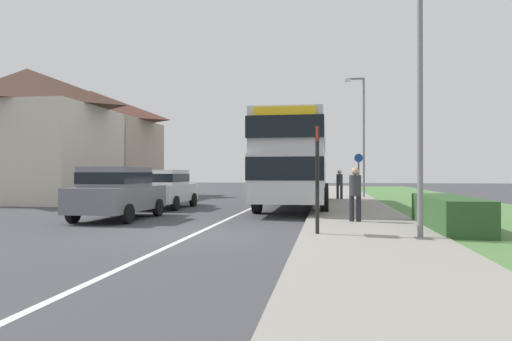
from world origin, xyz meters
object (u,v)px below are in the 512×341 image
Objects in this scene: pedestrian_at_stop at (355,192)px; cycle_route_sign at (359,175)px; parked_car_grey at (118,191)px; street_lamp_mid at (362,129)px; pedestrian_walking_away at (340,183)px; street_lamp_near at (415,46)px; double_decker_bus at (296,159)px; bus_stop_sign at (317,172)px; parked_car_white at (165,187)px.

pedestrian_at_stop is 0.66× the size of cycle_route_sign.
cycle_route_sign reaches higher than parked_car_grey.
street_lamp_mid is (1.17, 13.51, 3.08)m from pedestrian_at_stop.
cycle_route_sign is at bearing -33.63° from pedestrian_walking_away.
pedestrian_walking_away is at bearing -123.15° from street_lamp_mid.
street_lamp_mid is (0.08, 16.60, -0.22)m from street_lamp_near.
pedestrian_walking_away is 0.22× the size of street_lamp_near.
double_decker_bus is 8.02m from street_lamp_mid.
bus_stop_sign is at bearing -83.07° from double_decker_bus.
pedestrian_at_stop is 11.49m from pedestrian_walking_away.
parked_car_white is 1.59× the size of cycle_route_sign.
street_lamp_near is at bearing -6.73° from bus_stop_sign.
parked_car_white is 1.54× the size of bus_stop_sign.
street_lamp_near is 16.60m from street_lamp_mid.
pedestrian_at_stop is 3.07m from bus_stop_sign.
double_decker_bus reaches higher than pedestrian_at_stop.
pedestrian_at_stop is 10.89m from cycle_route_sign.
street_lamp_mid is at bearing 56.85° from pedestrian_walking_away.
pedestrian_walking_away is at bearing 68.27° from double_decker_bus.
bus_stop_sign is 13.81m from cycle_route_sign.
street_lamp_near is (1.24, -14.58, 3.29)m from pedestrian_walking_away.
parked_car_white is 12.52m from street_lamp_mid.
pedestrian_at_stop is 1.00× the size of pedestrian_walking_away.
double_decker_bus is 5.34m from cycle_route_sign.
street_lamp_near reaches higher than street_lamp_mid.
street_lamp_near is (3.24, -9.55, 2.13)m from double_decker_bus.
bus_stop_sign is at bearing -50.49° from parked_car_white.
cycle_route_sign is 14.22m from street_lamp_near.
parked_car_white is 10.19m from cycle_route_sign.
pedestrian_at_stop is at bearing -94.31° from cycle_route_sign.
pedestrian_at_stop is at bearing -3.92° from parked_car_grey.
pedestrian_at_stop is at bearing 109.52° from street_lamp_near.
cycle_route_sign is 3.76m from street_lamp_mid.
pedestrian_walking_away is at bearing 90.73° from pedestrian_at_stop.
parked_car_grey is 2.37× the size of pedestrian_walking_away.
bus_stop_sign reaches higher than cycle_route_sign.
street_lamp_near is 1.06× the size of street_lamp_mid.
bus_stop_sign is 0.37× the size of street_lamp_mid.
pedestrian_walking_away is (2.00, 5.02, -1.17)m from double_decker_bus.
street_lamp_near is (1.10, -3.09, 3.29)m from pedestrian_at_stop.
bus_stop_sign is at bearing -97.64° from street_lamp_mid.
pedestrian_walking_away reaches higher than parked_car_white.
pedestrian_at_stop is 4.65m from street_lamp_near.
pedestrian_walking_away is at bearing 56.09° from parked_car_grey.
pedestrian_at_stop is at bearing -94.97° from street_lamp_mid.
street_lamp_mid is (1.32, 2.02, 3.08)m from pedestrian_walking_away.
bus_stop_sign is 16.69m from street_lamp_mid.
double_decker_bus is at bearing -115.25° from street_lamp_mid.
street_lamp_mid is (8.70, 12.99, 3.12)m from parked_car_grey.
parked_car_grey is at bearing -128.91° from cycle_route_sign.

